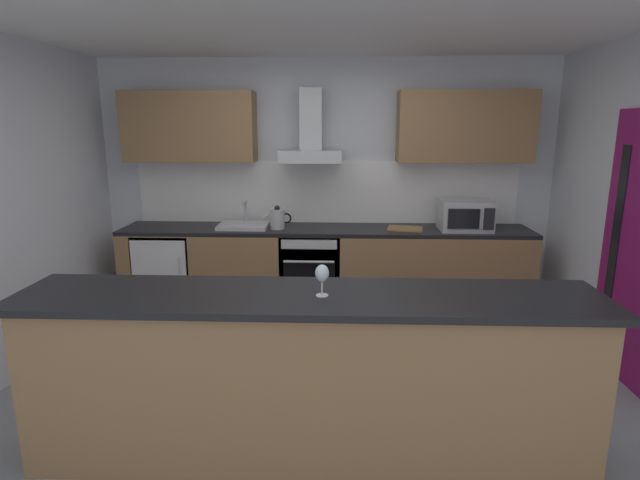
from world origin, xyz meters
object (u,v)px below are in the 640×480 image
object	(u,v)px
sink	(244,225)
oven	(311,270)
refrigerator	(169,272)
microwave	(465,215)
kettle	(277,219)
range_hood	(311,139)
wine_glass	(322,274)
chopping_board	(405,229)

from	to	relation	value
sink	oven	bearing A→B (deg)	-0.92
refrigerator	sink	bearing A→B (deg)	0.97
microwave	kettle	xyz separation A→B (m)	(-1.88, -0.01, -0.04)
range_hood	wine_glass	bearing A→B (deg)	-85.44
sink	wine_glass	bearing A→B (deg)	-69.82
refrigerator	kettle	world-z (taller)	kettle
oven	kettle	xyz separation A→B (m)	(-0.33, -0.03, 0.55)
oven	range_hood	distance (m)	1.33
refrigerator	wine_glass	size ratio (longest dim) A/B	4.78
sink	wine_glass	size ratio (longest dim) A/B	2.81
microwave	wine_glass	bearing A→B (deg)	-119.50
oven	chopping_board	xyz separation A→B (m)	(0.95, -0.02, 0.45)
refrigerator	sink	xyz separation A→B (m)	(0.81, 0.01, 0.50)
refrigerator	kettle	bearing A→B (deg)	-1.53
sink	chopping_board	world-z (taller)	sink
oven	sink	bearing A→B (deg)	179.08
range_hood	sink	bearing A→B (deg)	-170.17
oven	refrigerator	xyz separation A→B (m)	(-1.49, -0.00, -0.03)
range_hood	chopping_board	world-z (taller)	range_hood
microwave	kettle	world-z (taller)	microwave
refrigerator	range_hood	distance (m)	2.02
refrigerator	chopping_board	world-z (taller)	chopping_board
kettle	wine_glass	distance (m)	2.43
sink	chopping_board	size ratio (longest dim) A/B	1.47
oven	chopping_board	bearing A→B (deg)	-1.42
microwave	range_hood	world-z (taller)	range_hood
refrigerator	wine_glass	xyz separation A→B (m)	(1.69, -2.40, 0.72)
microwave	wine_glass	world-z (taller)	microwave
wine_glass	refrigerator	bearing A→B (deg)	125.23
range_hood	wine_glass	size ratio (longest dim) A/B	4.05
wine_glass	chopping_board	distance (m)	2.50
microwave	chopping_board	bearing A→B (deg)	179.59
oven	refrigerator	bearing A→B (deg)	-179.90
oven	refrigerator	size ratio (longest dim) A/B	0.94
oven	wine_glass	world-z (taller)	wine_glass
microwave	chopping_board	size ratio (longest dim) A/B	1.47
sink	chopping_board	xyz separation A→B (m)	(1.64, -0.03, -0.02)
oven	sink	size ratio (longest dim) A/B	1.60
kettle	wine_glass	size ratio (longest dim) A/B	1.62
sink	microwave	bearing A→B (deg)	-1.00
kettle	wine_glass	xyz separation A→B (m)	(0.53, -2.37, 0.14)
microwave	wine_glass	size ratio (longest dim) A/B	2.81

